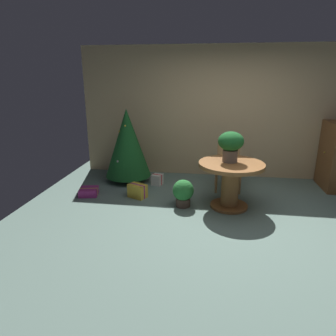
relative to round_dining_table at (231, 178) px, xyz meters
name	(u,v)px	position (x,y,z in m)	size (l,w,h in m)	color
ground_plane	(230,222)	(0.00, -0.54, -0.49)	(6.60, 6.60, 0.00)	slate
back_wall_panel	(229,113)	(0.00, 1.66, 0.81)	(6.00, 0.10, 2.60)	tan
round_dining_table	(231,178)	(0.00, 0.00, 0.00)	(1.01, 1.01, 0.74)	brown
flower_vase	(231,144)	(-0.03, 0.06, 0.53)	(0.39, 0.39, 0.47)	#665B51
wooden_chair_far	(228,161)	(0.00, 0.85, 0.04)	(0.46, 0.43, 0.92)	#B27F4C
holiday_tree	(127,143)	(-1.94, 1.01, 0.28)	(0.89, 0.89, 1.43)	brown
gift_box_cream	(157,180)	(-1.32, 0.84, -0.39)	(0.23, 0.23, 0.21)	silver
gift_box_gold	(137,191)	(-1.55, 0.17, -0.37)	(0.36, 0.31, 0.23)	gold
gift_box_purple	(89,192)	(-2.42, 0.14, -0.43)	(0.36, 0.36, 0.13)	#9E287A
potted_plant	(183,192)	(-0.73, -0.08, -0.25)	(0.34, 0.34, 0.44)	#4C382D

